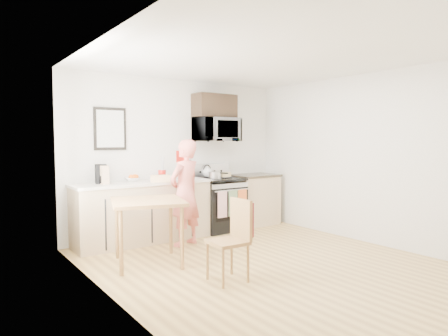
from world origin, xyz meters
TOP-DOWN VIEW (x-y plane):
  - floor at (0.00, 0.00)m, footprint 4.60×4.60m
  - back_wall at (0.00, 2.30)m, footprint 4.00×0.04m
  - left_wall at (-2.00, 0.00)m, footprint 0.04×4.60m
  - right_wall at (2.00, 0.00)m, footprint 0.04×4.60m
  - ceiling at (0.00, 0.00)m, footprint 4.00×4.60m
  - window at (-1.96, 0.80)m, footprint 0.06×1.40m
  - cabinet_left at (-0.80, 2.00)m, footprint 2.10×0.60m
  - countertop_left at (-0.80, 2.00)m, footprint 2.14×0.64m
  - cabinet_right at (1.43, 2.00)m, footprint 0.84×0.60m
  - countertop_right at (1.43, 2.00)m, footprint 0.88×0.64m
  - range at (0.63, 1.98)m, footprint 0.76×0.70m
  - microwave at (0.63, 2.08)m, footprint 0.76×0.51m
  - upper_cabinet at (0.63, 2.12)m, footprint 0.76×0.35m
  - wall_art at (-1.20, 2.28)m, footprint 0.50×0.04m
  - wall_trivet at (0.05, 2.28)m, footprint 0.20×0.02m
  - person at (-0.37, 1.45)m, footprint 0.67×0.55m
  - dining_table at (-1.22, 0.94)m, footprint 0.95×0.95m
  - chair at (-0.64, -0.17)m, footprint 0.45×0.41m
  - knife_block at (0.15, 2.17)m, footprint 0.15×0.16m
  - utensil_crock at (-0.41, 2.11)m, footprint 0.12×0.12m
  - fruit_bowl at (-0.90, 2.16)m, footprint 0.28×0.28m
  - milk_carton at (-1.40, 2.00)m, footprint 0.11×0.11m
  - coffee_maker at (-1.41, 2.10)m, footprint 0.20×0.26m
  - bread_bag at (-0.61, 1.78)m, footprint 0.33×0.26m
  - cake at (0.73, 1.95)m, footprint 0.26×0.26m
  - kettle at (0.51, 2.18)m, footprint 0.18×0.18m
  - pot at (0.49, 1.90)m, footprint 0.22×0.36m

SIDE VIEW (x-z plane):
  - floor at x=0.00m, z-range 0.00..0.00m
  - range at x=0.63m, z-range -0.14..1.02m
  - cabinet_left at x=-0.80m, z-range 0.00..0.90m
  - cabinet_right at x=1.43m, z-range 0.00..0.90m
  - chair at x=-0.64m, z-range 0.13..1.05m
  - dining_table at x=-1.22m, z-range 0.32..1.14m
  - person at x=-0.37m, z-range 0.00..1.59m
  - countertop_left at x=-0.80m, z-range 0.90..0.94m
  - countertop_right at x=1.43m, z-range 0.90..0.94m
  - cake at x=0.73m, z-range 0.92..1.01m
  - pot at x=0.49m, z-range 0.93..1.04m
  - fruit_bowl at x=-0.90m, z-range 0.93..1.04m
  - bread_bag at x=-0.61m, z-range 0.94..1.05m
  - kettle at x=0.51m, z-range 0.91..1.13m
  - knife_block at x=0.15m, z-range 0.94..1.15m
  - coffee_maker at x=-1.41m, z-range 0.93..1.21m
  - milk_carton at x=-1.40m, z-range 0.94..1.21m
  - utensil_crock at x=-0.41m, z-range 0.90..1.28m
  - back_wall at x=0.00m, z-range 0.00..2.60m
  - left_wall at x=-2.00m, z-range 0.00..2.60m
  - right_wall at x=2.00m, z-range 0.00..2.60m
  - wall_trivet at x=0.05m, z-range 1.20..1.40m
  - window at x=-1.96m, z-range 0.80..2.30m
  - wall_art at x=-1.20m, z-range 1.43..2.08m
  - microwave at x=0.63m, z-range 1.55..1.97m
  - upper_cabinet at x=0.63m, z-range 1.98..2.38m
  - ceiling at x=0.00m, z-range 2.58..2.62m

